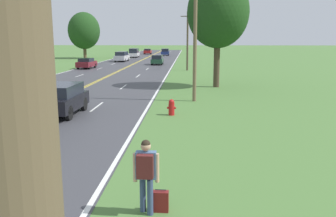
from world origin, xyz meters
name	(u,v)px	position (x,y,z in m)	size (l,w,h in m)	color
hitchhiker_person	(146,170)	(7.92, 3.24, 1.13)	(0.62, 0.44, 1.84)	#38476B
suitcase	(161,201)	(8.26, 3.39, 0.26)	(0.40, 0.20, 0.57)	maroon
fire_hydrant	(171,107)	(7.99, 14.40, 0.45)	(0.49, 0.33, 0.89)	red
utility_pole_foreground	(1,175)	(8.52, -3.96, 3.89)	(1.80, 0.24, 7.49)	brown
utility_pole_midground	(195,38)	(9.30, 18.90, 4.16)	(1.80, 0.24, 8.02)	brown
utility_pole_far	(187,40)	(8.72, 41.77, 3.87)	(1.80, 0.24, 7.44)	brown
tree_mid_treeline	(84,31)	(-12.40, 67.99, 5.57)	(6.41, 6.41, 9.27)	brown
tree_right_cluster	(218,13)	(11.29, 26.00, 6.23)	(5.14, 5.14, 9.21)	#473828
car_black_suv_nearest	(63,99)	(2.05, 14.13, 0.91)	(1.80, 4.09, 1.69)	black
car_maroon_sedan_approaching	(87,63)	(-5.14, 43.75, 0.74)	(1.98, 4.05, 1.42)	black
car_dark_green_hatchback_mid_near	(157,60)	(3.97, 51.33, 0.81)	(1.75, 3.56, 1.54)	black
car_silver_van_mid_far	(122,56)	(-3.05, 58.81, 0.91)	(2.06, 4.89, 1.74)	black
car_white_van_receding	(134,53)	(-2.96, 72.48, 0.98)	(1.98, 4.83, 1.91)	black
car_dark_blue_hatchback_distant	(165,52)	(3.21, 81.77, 0.85)	(2.05, 4.27, 1.61)	black
car_red_sedan_horizon	(148,51)	(-1.81, 88.50, 0.72)	(1.95, 4.07, 1.37)	black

